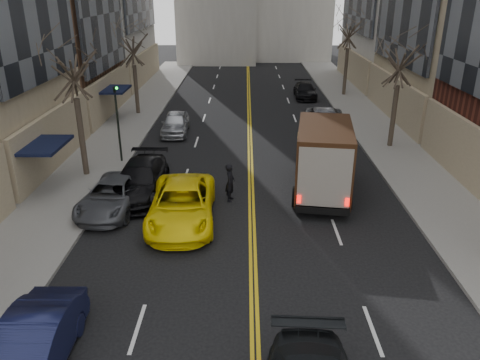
% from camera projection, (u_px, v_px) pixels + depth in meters
% --- Properties ---
extents(sidewalk_left, '(4.00, 66.00, 0.15)m').
position_uv_depth(sidewalk_left, '(116.00, 136.00, 31.51)').
color(sidewalk_left, slate).
rests_on(sidewalk_left, ground).
extents(sidewalk_right, '(4.00, 66.00, 0.15)m').
position_uv_depth(sidewalk_right, '(384.00, 137.00, 31.31)').
color(sidewalk_right, slate).
rests_on(sidewalk_right, ground).
extents(tree_lf_mid, '(3.20, 3.20, 8.91)m').
position_uv_depth(tree_lf_mid, '(70.00, 49.00, 22.53)').
color(tree_lf_mid, '#382D23').
rests_on(tree_lf_mid, sidewalk_left).
extents(tree_lf_far, '(3.20, 3.20, 8.12)m').
position_uv_depth(tree_lf_far, '(132.00, 35.00, 34.76)').
color(tree_lf_far, '#382D23').
rests_on(tree_lf_far, sidewalk_left).
extents(tree_rt_mid, '(3.20, 3.20, 8.32)m').
position_uv_depth(tree_rt_mid, '(402.00, 47.00, 27.13)').
color(tree_rt_mid, '#382D23').
rests_on(tree_rt_mid, sidewalk_right).
extents(tree_rt_far, '(3.20, 3.20, 9.11)m').
position_uv_depth(tree_rt_far, '(350.00, 19.00, 40.75)').
color(tree_rt_far, '#382D23').
rests_on(tree_rt_far, sidewalk_right).
extents(traffic_signal, '(0.29, 0.26, 4.70)m').
position_uv_depth(traffic_signal, '(117.00, 115.00, 25.82)').
color(traffic_signal, black).
rests_on(traffic_signal, sidewalk_left).
extents(ups_truck, '(3.32, 6.74, 3.54)m').
position_uv_depth(ups_truck, '(323.00, 159.00, 22.38)').
color(ups_truck, black).
rests_on(ups_truck, ground).
extents(taxi, '(2.96, 5.98, 1.63)m').
position_uv_depth(taxi, '(182.00, 204.00, 19.95)').
color(taxi, yellow).
rests_on(taxi, ground).
extents(pedestrian, '(0.54, 0.72, 1.82)m').
position_uv_depth(pedestrian, '(230.00, 183.00, 21.91)').
color(pedestrian, black).
rests_on(pedestrian, ground).
extents(parked_lf_b, '(1.63, 4.59, 1.51)m').
position_uv_depth(parked_lf_b, '(32.00, 348.00, 12.13)').
color(parked_lf_b, '#101333').
rests_on(parked_lf_b, ground).
extents(parked_lf_c, '(2.68, 5.10, 1.37)m').
position_uv_depth(parked_lf_c, '(113.00, 195.00, 21.11)').
color(parked_lf_c, '#4D4F55').
rests_on(parked_lf_c, ground).
extents(parked_lf_d, '(2.29, 5.51, 1.59)m').
position_uv_depth(parked_lf_d, '(140.00, 180.00, 22.52)').
color(parked_lf_d, black).
rests_on(parked_lf_d, ground).
extents(parked_lf_e, '(1.86, 4.38, 1.48)m').
position_uv_depth(parked_lf_e, '(175.00, 123.00, 32.03)').
color(parked_lf_e, '#B6B8BE').
rests_on(parked_lf_e, ground).
extents(parked_rt_a, '(1.73, 4.07, 1.30)m').
position_uv_depth(parked_rt_a, '(332.00, 134.00, 29.86)').
color(parked_rt_a, '#46494D').
rests_on(parked_rt_a, ground).
extents(parked_rt_b, '(3.38, 6.07, 1.61)m').
position_uv_depth(parked_rt_b, '(324.00, 122.00, 32.08)').
color(parked_rt_b, '#999BA1').
rests_on(parked_rt_b, ground).
extents(parked_rt_c, '(1.93, 4.60, 1.33)m').
position_uv_depth(parked_rt_c, '(305.00, 91.00, 42.32)').
color(parked_rt_c, black).
rests_on(parked_rt_c, ground).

